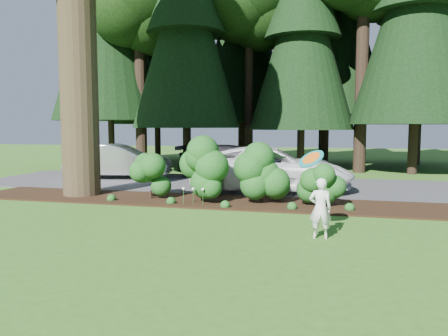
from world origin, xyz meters
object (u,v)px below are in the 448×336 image
Objects in this scene: child at (320,208)px; frisbee at (311,159)px; car_dark_suv at (233,161)px; car_silver_wagon at (119,161)px; car_white_suv at (271,169)px.

frisbee is (-0.21, 0.06, 1.04)m from child.
frisbee is at bearing -160.86° from car_dark_suv.
frisbee is (4.00, -10.22, 0.91)m from car_dark_suv.
car_dark_suv is (4.95, 1.63, -0.03)m from car_silver_wagon.
car_silver_wagon is 3.61× the size of child.
car_white_suv is at bearing -119.27° from car_silver_wagon.
car_white_suv reaches higher than car_silver_wagon.
car_dark_suv is 11.01m from frisbee.
child is 2.07× the size of frisbee.
child is at bearing -169.38° from car_white_suv.
child is at bearing -159.96° from car_dark_suv.
car_dark_suv is 8.19× the size of frisbee.
car_silver_wagon is 5.21m from car_dark_suv.
car_silver_wagon is at bearing -48.81° from child.
child is at bearing -14.96° from frisbee.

